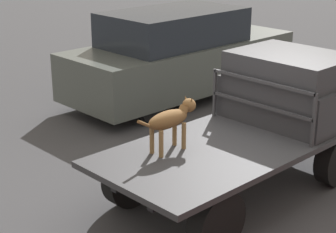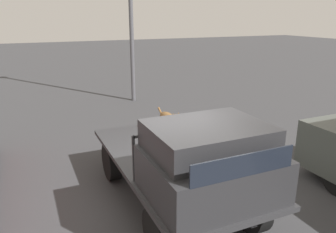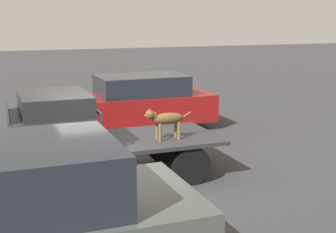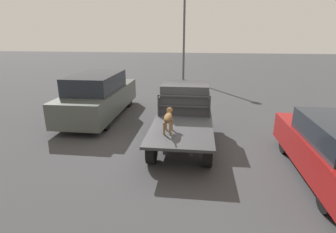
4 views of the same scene
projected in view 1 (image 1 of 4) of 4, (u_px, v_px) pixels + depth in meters
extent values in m
plane|color=#38383A|center=(235.00, 193.00, 7.97)|extent=(80.00, 80.00, 0.00)
cylinder|color=black|center=(250.00, 131.00, 9.22)|extent=(0.77, 0.24, 0.77)
cylinder|color=black|center=(335.00, 159.00, 8.15)|extent=(0.77, 0.24, 0.77)
cylinder|color=black|center=(129.00, 179.00, 7.53)|extent=(0.77, 0.24, 0.77)
cylinder|color=black|center=(217.00, 222.00, 6.46)|extent=(0.77, 0.24, 0.77)
cube|color=black|center=(219.00, 144.00, 7.97)|extent=(3.83, 0.10, 0.18)
cube|color=black|center=(256.00, 157.00, 7.52)|extent=(3.83, 0.10, 0.18)
cube|color=#2D2D30|center=(237.00, 142.00, 7.71)|extent=(4.17, 1.89, 0.08)
cube|color=#28282B|center=(293.00, 98.00, 8.43)|extent=(1.48, 1.77, 0.63)
cube|color=#28282B|center=(292.00, 66.00, 8.19)|extent=(1.26, 1.63, 0.39)
cube|color=black|center=(323.00, 61.00, 8.76)|extent=(0.02, 1.45, 0.29)
cube|color=#2D2D30|center=(215.00, 93.00, 8.47)|extent=(0.04, 0.04, 0.74)
cube|color=#2D2D30|center=(314.00, 121.00, 7.29)|extent=(0.04, 0.04, 0.74)
cube|color=#2D2D30|center=(262.00, 82.00, 7.77)|extent=(0.04, 1.73, 0.04)
cube|color=#2D2D30|center=(261.00, 106.00, 7.88)|extent=(0.04, 1.73, 0.04)
cylinder|color=brown|center=(175.00, 132.00, 7.43)|extent=(0.06, 0.06, 0.36)
cylinder|color=brown|center=(184.00, 136.00, 7.31)|extent=(0.06, 0.06, 0.36)
cylinder|color=brown|center=(152.00, 140.00, 7.17)|extent=(0.06, 0.06, 0.36)
cylinder|color=brown|center=(161.00, 144.00, 7.05)|extent=(0.06, 0.06, 0.36)
ellipsoid|color=brown|center=(168.00, 119.00, 7.16)|extent=(0.65, 0.23, 0.23)
sphere|color=brown|center=(178.00, 119.00, 7.29)|extent=(0.10, 0.10, 0.10)
cylinder|color=brown|center=(183.00, 110.00, 7.32)|extent=(0.16, 0.13, 0.16)
sphere|color=brown|center=(189.00, 105.00, 7.37)|extent=(0.18, 0.18, 0.18)
cone|color=brown|center=(193.00, 105.00, 7.43)|extent=(0.10, 0.10, 0.10)
cone|color=brown|center=(186.00, 99.00, 7.37)|extent=(0.06, 0.08, 0.10)
cone|color=brown|center=(191.00, 101.00, 7.31)|extent=(0.06, 0.08, 0.10)
cylinder|color=brown|center=(146.00, 125.00, 6.91)|extent=(0.28, 0.04, 0.18)
cylinder|color=black|center=(206.00, 64.00, 13.92)|extent=(0.60, 0.20, 0.60)
cylinder|color=black|center=(259.00, 76.00, 12.78)|extent=(0.60, 0.20, 0.60)
cylinder|color=black|center=(98.00, 90.00, 11.76)|extent=(0.60, 0.20, 0.60)
cylinder|color=black|center=(152.00, 108.00, 10.62)|extent=(0.60, 0.20, 0.60)
cube|color=#474C47|center=(182.00, 64.00, 12.12)|extent=(5.34, 1.95, 0.96)
cube|color=#1E232B|center=(174.00, 27.00, 11.67)|extent=(2.94, 1.75, 0.70)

